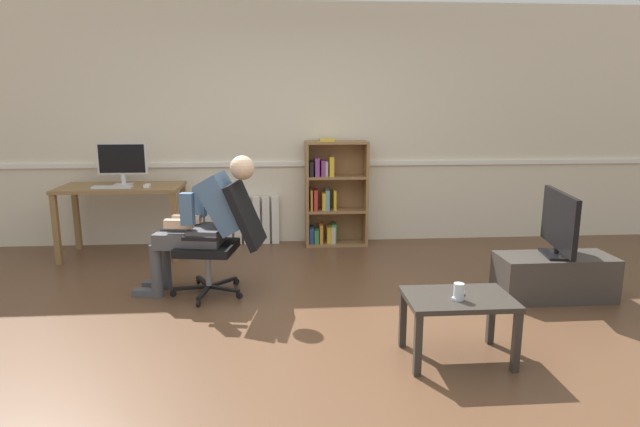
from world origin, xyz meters
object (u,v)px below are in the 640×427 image
at_px(bookshelf, 332,196).
at_px(radiator, 238,220).
at_px(drinking_glass, 459,292).
at_px(person_seated, 204,221).
at_px(coffee_table, 458,306).
at_px(computer_desk, 122,196).
at_px(spare_remote, 458,296).
at_px(office_chair, 224,235).
at_px(imac_monitor, 122,161).
at_px(keyboard, 112,187).
at_px(tv_stand, 554,277).
at_px(tv_screen, 559,223).
at_px(computer_mouse, 147,186).

bearing_deg(bookshelf, radiator, 174.86).
distance_m(radiator, drinking_glass, 3.41).
bearing_deg(person_seated, coffee_table, 62.56).
bearing_deg(drinking_glass, computer_desk, 136.34).
distance_m(person_seated, drinking_glass, 2.21).
bearing_deg(spare_remote, office_chair, 177.36).
relative_size(computer_desk, imac_monitor, 2.44).
bearing_deg(bookshelf, imac_monitor, -174.52).
relative_size(computer_desk, bookshelf, 1.03).
bearing_deg(keyboard, tv_stand, -19.77).
bearing_deg(person_seated, spare_remote, 61.97).
height_order(person_seated, drinking_glass, person_seated).
relative_size(drinking_glass, spare_remote, 0.71).
bearing_deg(person_seated, bookshelf, 151.10).
height_order(bookshelf, radiator, bookshelf).
xyz_separation_m(tv_screen, drinking_glass, (-1.19, -1.05, -0.17)).
height_order(keyboard, computer_mouse, computer_mouse).
bearing_deg(computer_desk, tv_screen, -21.75).
distance_m(imac_monitor, person_seated, 1.72).
height_order(bookshelf, office_chair, bookshelf).
bearing_deg(radiator, drinking_glass, -62.35).
relative_size(keyboard, tv_stand, 0.42).
bearing_deg(bookshelf, office_chair, -123.92).
bearing_deg(computer_mouse, computer_desk, 158.25).
bearing_deg(office_chair, coffee_table, 60.39).
height_order(computer_mouse, tv_stand, computer_mouse).
distance_m(tv_stand, tv_screen, 0.46).
xyz_separation_m(coffee_table, drinking_glass, (-0.02, -0.06, 0.12)).
bearing_deg(bookshelf, coffee_table, -79.66).
distance_m(imac_monitor, spare_remote, 3.88).
bearing_deg(coffee_table, bookshelf, 100.34).
relative_size(computer_mouse, radiator, 0.11).
bearing_deg(keyboard, tv_screen, -19.77).
bearing_deg(coffee_table, person_seated, 143.13).
height_order(tv_screen, drinking_glass, tv_screen).
height_order(computer_desk, keyboard, keyboard).
xyz_separation_m(computer_desk, computer_mouse, (0.30, -0.12, 0.12)).
bearing_deg(computer_desk, computer_mouse, -21.75).
height_order(computer_mouse, drinking_glass, computer_mouse).
relative_size(office_chair, person_seated, 0.82).
relative_size(keyboard, radiator, 0.42).
bearing_deg(radiator, computer_mouse, -149.69).
relative_size(person_seated, spare_remote, 7.96).
relative_size(keyboard, tv_screen, 0.52).
height_order(bookshelf, tv_screen, bookshelf).
relative_size(bookshelf, tv_screen, 1.59).
distance_m(office_chair, person_seated, 0.21).
bearing_deg(spare_remote, computer_mouse, 172.02).
xyz_separation_m(computer_desk, spare_remote, (2.77, -2.59, -0.22)).
distance_m(coffee_table, spare_remote, 0.08).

